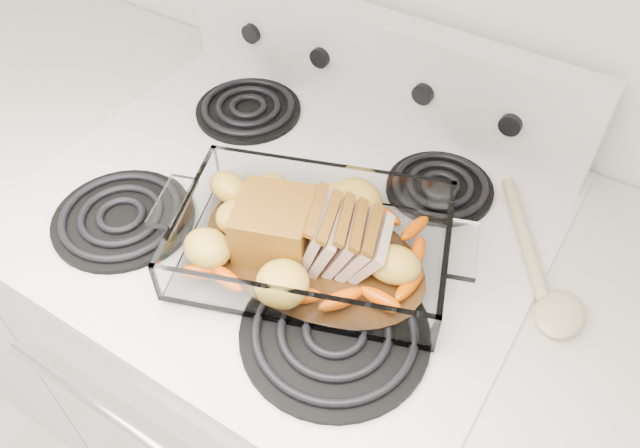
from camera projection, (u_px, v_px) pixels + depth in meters
The scene contains 6 objects.
electric_range at pixel (294, 355), 1.31m from camera, with size 0.78×0.70×1.12m.
counter_left at pixel (74, 234), 1.56m from camera, with size 0.58×0.68×0.93m.
baking_dish at pixel (312, 247), 0.88m from camera, with size 0.37×0.24×0.07m.
pork_roast at pixel (300, 227), 0.86m from camera, with size 0.21×0.10×0.08m.
roast_vegetables at pixel (325, 223), 0.89m from camera, with size 0.39×0.21×0.05m.
wooden_spoon at pixel (543, 278), 0.86m from camera, with size 0.19×0.25×0.02m.
Camera 1 is at (0.41, 1.11, 1.63)m, focal length 35.00 mm.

